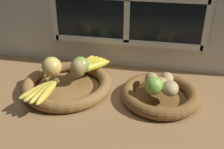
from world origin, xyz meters
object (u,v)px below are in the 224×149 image
(pear_brown, at_px, (78,68))
(banana_bunch_back, at_px, (89,65))
(fruit_bowl_left, at_px, (67,85))
(apple_green_back, at_px, (80,65))
(potato_small, at_px, (170,88))
(potato_back, at_px, (167,79))
(lime_near, at_px, (153,86))
(banana_bunch_front, at_px, (43,91))
(potato_large, at_px, (161,84))
(fruit_bowl_right, at_px, (160,95))
(chili_pepper, at_px, (163,88))
(apple_golden_left, at_px, (52,67))
(potato_oblong, at_px, (152,79))

(pear_brown, height_order, banana_bunch_back, pear_brown)
(fruit_bowl_left, height_order, apple_green_back, apple_green_back)
(potato_small, bearing_deg, potato_back, 98.97)
(potato_back, relative_size, lime_near, 0.97)
(pear_brown, height_order, potato_back, pear_brown)
(potato_back, xyz_separation_m, lime_near, (-0.04, -0.08, 0.01))
(banana_bunch_front, height_order, potato_large, potato_large)
(apple_green_back, bearing_deg, fruit_bowl_right, -10.37)
(chili_pepper, bearing_deg, lime_near, -110.36)
(apple_green_back, height_order, potato_small, apple_green_back)
(apple_golden_left, height_order, pear_brown, apple_golden_left)
(apple_golden_left, distance_m, banana_bunch_front, 0.14)
(fruit_bowl_right, relative_size, banana_bunch_back, 1.64)
(banana_bunch_back, height_order, potato_large, potato_large)
(fruit_bowl_right, bearing_deg, lime_near, -123.69)
(chili_pepper, bearing_deg, pear_brown, -155.82)
(apple_green_back, distance_m, potato_large, 0.32)
(apple_golden_left, bearing_deg, fruit_bowl_right, -2.39)
(potato_back, distance_m, potato_oblong, 0.06)
(pear_brown, distance_m, banana_bunch_front, 0.17)
(potato_oblong, distance_m, lime_near, 0.07)
(potato_small, distance_m, potato_large, 0.04)
(fruit_bowl_right, height_order, banana_bunch_front, banana_bunch_front)
(banana_bunch_back, height_order, lime_near, lime_near)
(banana_bunch_front, relative_size, banana_bunch_back, 0.96)
(chili_pepper, bearing_deg, fruit_bowl_right, 156.23)
(apple_green_back, bearing_deg, banana_bunch_front, -115.17)
(potato_back, bearing_deg, fruit_bowl_right, -114.44)
(fruit_bowl_right, relative_size, pear_brown, 3.92)
(potato_large, height_order, chili_pepper, potato_large)
(lime_near, bearing_deg, chili_pepper, 38.44)
(apple_golden_left, distance_m, lime_near, 0.40)
(fruit_bowl_left, relative_size, apple_green_back, 4.89)
(fruit_bowl_right, relative_size, apple_golden_left, 3.67)
(potato_small, relative_size, potato_oblong, 1.03)
(lime_near, bearing_deg, banana_bunch_front, -168.27)
(potato_oblong, bearing_deg, fruit_bowl_right, -37.87)
(apple_golden_left, bearing_deg, banana_bunch_front, -81.09)
(apple_golden_left, xyz_separation_m, banana_bunch_front, (0.02, -0.13, -0.02))
(apple_golden_left, relative_size, apple_green_back, 1.10)
(potato_oblong, bearing_deg, potato_small, -41.42)
(potato_small, xyz_separation_m, potato_large, (-0.03, 0.03, -0.00))
(fruit_bowl_left, xyz_separation_m, apple_green_back, (0.04, 0.06, 0.06))
(apple_green_back, distance_m, lime_near, 0.31)
(fruit_bowl_right, relative_size, lime_near, 4.43)
(fruit_bowl_left, relative_size, lime_near, 5.35)
(apple_green_back, relative_size, chili_pepper, 0.50)
(potato_large, bearing_deg, lime_near, -123.69)
(banana_bunch_back, relative_size, chili_pepper, 1.23)
(potato_large, bearing_deg, fruit_bowl_right, 0.00)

